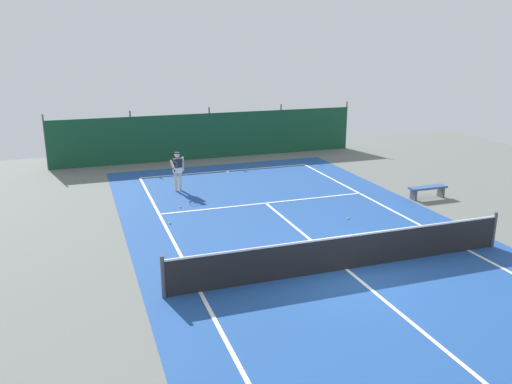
# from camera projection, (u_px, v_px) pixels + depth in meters

# --- Properties ---
(ground_plane) EXTENTS (36.00, 36.00, 0.00)m
(ground_plane) POSITION_uv_depth(u_px,v_px,m) (346.00, 269.00, 14.34)
(ground_plane) COLOR slate
(court_surface) EXTENTS (11.02, 26.60, 0.01)m
(court_surface) POSITION_uv_depth(u_px,v_px,m) (346.00, 269.00, 14.34)
(court_surface) COLOR #1E478C
(court_surface) RESTS_ON ground
(tennis_net) EXTENTS (10.12, 0.10, 1.10)m
(tennis_net) POSITION_uv_depth(u_px,v_px,m) (347.00, 252.00, 14.20)
(tennis_net) COLOR black
(tennis_net) RESTS_ON ground
(back_fence) EXTENTS (16.30, 0.98, 2.70)m
(back_fence) POSITION_uv_depth(u_px,v_px,m) (208.00, 144.00, 28.17)
(back_fence) COLOR #14472D
(back_fence) RESTS_ON ground
(tennis_player) EXTENTS (0.66, 0.79, 1.64)m
(tennis_player) POSITION_uv_depth(u_px,v_px,m) (177.00, 169.00, 21.56)
(tennis_player) COLOR beige
(tennis_player) RESTS_ON ground
(tennis_ball_near_player) EXTENTS (0.07, 0.07, 0.07)m
(tennis_ball_near_player) POSITION_uv_depth(u_px,v_px,m) (180.00, 207.00, 19.59)
(tennis_ball_near_player) COLOR #CCDB33
(tennis_ball_near_player) RESTS_ON ground
(tennis_ball_midcourt) EXTENTS (0.07, 0.07, 0.07)m
(tennis_ball_midcourt) POSITION_uv_depth(u_px,v_px,m) (348.00, 218.00, 18.35)
(tennis_ball_midcourt) COLOR #CCDB33
(tennis_ball_midcourt) RESTS_ON ground
(tennis_ball_by_sideline) EXTENTS (0.07, 0.07, 0.07)m
(tennis_ball_by_sideline) POSITION_uv_depth(u_px,v_px,m) (170.00, 223.00, 17.87)
(tennis_ball_by_sideline) COLOR #CCDB33
(tennis_ball_by_sideline) RESTS_ON ground
(courtside_bench) EXTENTS (1.60, 0.40, 0.49)m
(courtside_bench) POSITION_uv_depth(u_px,v_px,m) (428.00, 189.00, 20.68)
(courtside_bench) COLOR #335184
(courtside_bench) RESTS_ON ground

